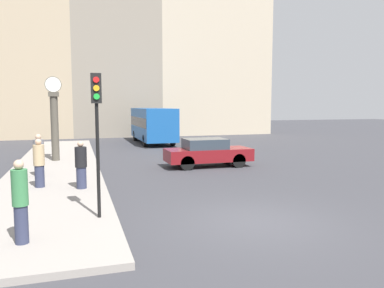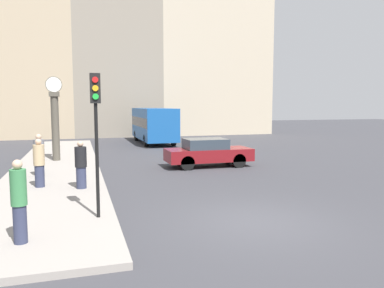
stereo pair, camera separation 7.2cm
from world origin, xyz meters
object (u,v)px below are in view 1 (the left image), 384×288
at_px(sedan_car, 207,152).
at_px(pedestrian_tan_coat, 39,163).
at_px(bus_distant, 153,123).
at_px(pedestrian_grey_jacket, 39,156).
at_px(traffic_light_near, 97,115).
at_px(street_clock, 55,121).
at_px(pedestrian_green_hoodie, 20,202).
at_px(pedestrian_black_jacket, 81,165).

distance_m(sedan_car, pedestrian_tan_coat, 8.33).
bearing_deg(sedan_car, pedestrian_tan_coat, -156.03).
height_order(bus_distant, pedestrian_grey_jacket, bus_distant).
bearing_deg(traffic_light_near, pedestrian_grey_jacket, 107.00).
height_order(sedan_car, pedestrian_tan_coat, pedestrian_tan_coat).
relative_size(traffic_light_near, pedestrian_grey_jacket, 2.13).
height_order(traffic_light_near, pedestrian_grey_jacket, traffic_light_near).
xyz_separation_m(street_clock, pedestrian_tan_coat, (-0.22, -6.79, -1.22)).
bearing_deg(pedestrian_green_hoodie, street_clock, 89.64).
height_order(pedestrian_black_jacket, pedestrian_tan_coat, pedestrian_tan_coat).
distance_m(sedan_car, bus_distant, 12.50).
bearing_deg(traffic_light_near, sedan_car, 53.37).
bearing_deg(traffic_light_near, pedestrian_green_hoodie, -139.84).
bearing_deg(bus_distant, pedestrian_grey_jacket, -118.80).
xyz_separation_m(pedestrian_grey_jacket, pedestrian_black_jacket, (1.63, -2.90, -0.03)).
distance_m(bus_distant, pedestrian_grey_jacket, 15.53).
xyz_separation_m(traffic_light_near, pedestrian_tan_coat, (-1.83, 4.39, -1.81)).
bearing_deg(sedan_car, street_clock, 155.24).
relative_size(traffic_light_near, pedestrian_black_jacket, 2.21).
bearing_deg(pedestrian_black_jacket, pedestrian_grey_jacket, 119.37).
xyz_separation_m(sedan_car, street_clock, (-7.39, 3.41, 1.52)).
relative_size(sedan_car, bus_distant, 0.55).
bearing_deg(pedestrian_tan_coat, sedan_car, 23.97).
relative_size(sedan_car, pedestrian_green_hoodie, 2.39).
relative_size(sedan_car, pedestrian_tan_coat, 2.46).
distance_m(pedestrian_grey_jacket, pedestrian_black_jacket, 3.33).
height_order(street_clock, pedestrian_black_jacket, street_clock).
xyz_separation_m(sedan_car, pedestrian_green_hoodie, (-7.47, -9.20, 0.34)).
bearing_deg(pedestrian_black_jacket, pedestrian_tan_coat, 155.12).
height_order(sedan_car, traffic_light_near, traffic_light_near).
distance_m(bus_distant, pedestrian_tan_coat, 17.44).
distance_m(pedestrian_green_hoodie, pedestrian_tan_coat, 5.82).
relative_size(street_clock, pedestrian_green_hoodie, 2.46).
distance_m(pedestrian_green_hoodie, pedestrian_black_jacket, 5.31).
bearing_deg(pedestrian_tan_coat, pedestrian_black_jacket, -24.88).
relative_size(bus_distant, pedestrian_tan_coat, 4.46).
bearing_deg(street_clock, pedestrian_black_jacket, -80.74).
bearing_deg(street_clock, bus_distant, 52.05).
distance_m(sedan_car, traffic_light_near, 9.92).
bearing_deg(pedestrian_grey_jacket, sedan_car, 8.34).
height_order(pedestrian_grey_jacket, pedestrian_black_jacket, pedestrian_grey_jacket).
distance_m(sedan_car, street_clock, 8.28).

